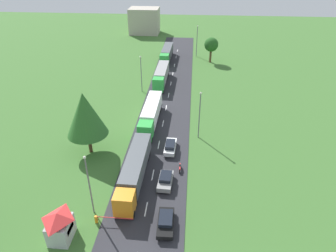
{
  "coord_description": "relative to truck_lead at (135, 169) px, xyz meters",
  "views": [
    {
      "loc": [
        5.04,
        -17.88,
        28.23
      ],
      "look_at": [
        1.35,
        25.8,
        2.37
      ],
      "focal_mm": 32.07,
      "sensor_mm": 36.0,
      "label": 1
    }
  ],
  "objects": [
    {
      "name": "truck_fourth",
      "position": [
        -0.25,
        53.58,
        0.04
      ],
      "size": [
        2.78,
        14.23,
        3.48
      ],
      "color": "green",
      "rests_on": "road"
    },
    {
      "name": "road",
      "position": [
        2.32,
        10.22,
        -2.03
      ],
      "size": [
        10.0,
        140.0,
        0.06
      ],
      "primitive_type": "cube",
      "color": "#2B2B30",
      "rests_on": "ground"
    },
    {
      "name": "guard_booth",
      "position": [
        -6.48,
        -10.41,
        -0.09
      ],
      "size": [
        2.68,
        3.38,
        3.89
      ],
      "color": "#B2B2B7",
      "rests_on": "ground"
    },
    {
      "name": "truck_third",
      "position": [
        -0.0,
        35.83,
        0.09
      ],
      "size": [
        2.66,
        13.47,
        3.58
      ],
      "color": "green",
      "rests_on": "road"
    },
    {
      "name": "truck_second",
      "position": [
        0.07,
        16.29,
        0.05
      ],
      "size": [
        2.73,
        14.22,
        3.53
      ],
      "color": "green",
      "rests_on": "road"
    },
    {
      "name": "car_second",
      "position": [
        4.34,
        -0.57,
        -1.19
      ],
      "size": [
        2.04,
        4.07,
        1.55
      ],
      "color": "gray",
      "rests_on": "road"
    },
    {
      "name": "person_lead",
      "position": [
        -7.73,
        -7.71,
        -1.23
      ],
      "size": [
        0.38,
        0.22,
        1.6
      ],
      "color": "black",
      "rests_on": "ground"
    },
    {
      "name": "tree_maple",
      "position": [
        12.42,
        52.99,
        2.97
      ],
      "size": [
        3.94,
        3.94,
        7.07
      ],
      "color": "#513823",
      "rests_on": "ground"
    },
    {
      "name": "lamppost_third",
      "position": [
        -3.97,
        30.76,
        2.57
      ],
      "size": [
        0.36,
        0.36,
        8.31
      ],
      "color": "slate",
      "rests_on": "ground"
    },
    {
      "name": "barrier_gate",
      "position": [
        -2.49,
        -7.91,
        -1.37
      ],
      "size": [
        4.64,
        0.28,
        1.05
      ],
      "color": "orange",
      "rests_on": "ground"
    },
    {
      "name": "car_lead",
      "position": [
        5.03,
        -7.8,
        -1.27
      ],
      "size": [
        1.98,
        4.49,
        1.36
      ],
      "color": "black",
      "rests_on": "road"
    },
    {
      "name": "truck_lead",
      "position": [
        0.0,
        0.0,
        0.0
      ],
      "size": [
        2.7,
        14.6,
        3.42
      ],
      "color": "orange",
      "rests_on": "road"
    },
    {
      "name": "motorcycle_courier",
      "position": [
        6.16,
        2.76,
        -1.52
      ],
      "size": [
        0.28,
        1.94,
        0.91
      ],
      "color": "black",
      "rests_on": "road"
    },
    {
      "name": "lane_marking_centre",
      "position": [
        2.32,
        5.1,
        -1.99
      ],
      "size": [
        0.16,
        118.59,
        0.01
      ],
      "color": "white",
      "rests_on": "road"
    },
    {
      "name": "tree_birch",
      "position": [
        -8.4,
        6.36,
        4.81
      ],
      "size": [
        6.3,
        6.3,
        10.35
      ],
      "color": "#513823",
      "rests_on": "ground"
    },
    {
      "name": "lamppost_fourth",
      "position": [
        8.38,
        58.08,
        3.03
      ],
      "size": [
        0.36,
        0.36,
        9.21
      ],
      "color": "slate",
      "rests_on": "ground"
    },
    {
      "name": "distant_building",
      "position": [
        -11.68,
        85.95,
        2.59
      ],
      "size": [
        11.07,
        8.72,
        9.29
      ],
      "primitive_type": "cube",
      "color": "#B2A899",
      "rests_on": "ground"
    },
    {
      "name": "lamppost_second",
      "position": [
        8.89,
        12.18,
        2.7
      ],
      "size": [
        0.36,
        0.36,
        8.55
      ],
      "color": "slate",
      "rests_on": "ground"
    },
    {
      "name": "car_third",
      "position": [
        4.37,
        7.61,
        -1.18
      ],
      "size": [
        1.87,
        4.57,
        1.6
      ],
      "color": "white",
      "rests_on": "road"
    },
    {
      "name": "lamppost_lead",
      "position": [
        -4.1,
        -6.3,
        2.72
      ],
      "size": [
        0.36,
        0.36,
        8.6
      ],
      "color": "slate",
      "rests_on": "ground"
    }
  ]
}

